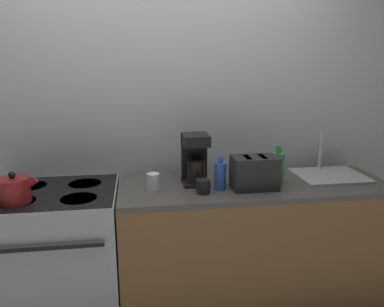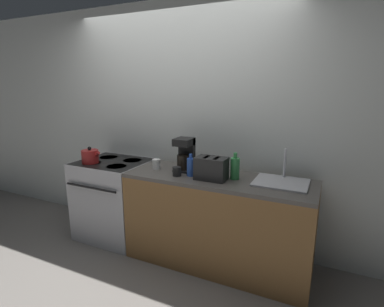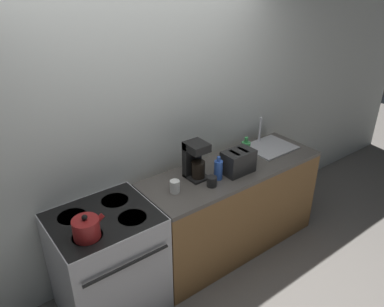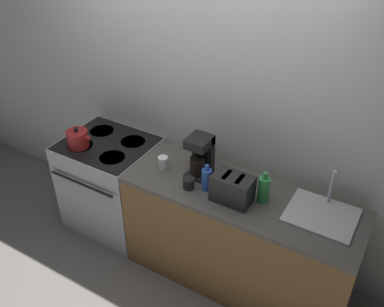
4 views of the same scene
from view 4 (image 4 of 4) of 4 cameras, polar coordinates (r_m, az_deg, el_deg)
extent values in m
plane|color=slate|center=(3.78, -5.29, -15.34)|extent=(12.00, 12.00, 0.00)
cube|color=silver|center=(3.43, 0.48, 7.06)|extent=(8.00, 0.05, 2.60)
cube|color=#B7B7BC|center=(3.96, -10.58, -4.10)|extent=(0.77, 0.66, 0.90)
cube|color=black|center=(3.71, -11.28, 1.21)|extent=(0.75, 0.65, 0.02)
cylinder|color=black|center=(3.73, -14.67, 0.98)|extent=(0.21, 0.21, 0.01)
cylinder|color=black|center=(3.52, -10.60, -0.58)|extent=(0.21, 0.21, 0.01)
cylinder|color=black|center=(3.89, -11.92, 2.92)|extent=(0.21, 0.21, 0.01)
cylinder|color=black|center=(3.69, -7.88, 1.54)|extent=(0.21, 0.21, 0.01)
cylinder|color=black|center=(3.61, -14.56, -3.95)|extent=(0.65, 0.02, 0.02)
cube|color=brown|center=(3.42, 6.13, -11.45)|extent=(1.77, 0.60, 0.86)
cube|color=#514C47|center=(3.12, 6.63, -5.70)|extent=(1.77, 0.60, 0.04)
cylinder|color=maroon|center=(3.68, -15.01, 1.91)|extent=(0.18, 0.18, 0.14)
sphere|color=black|center=(3.64, -15.22, 3.12)|extent=(0.04, 0.04, 0.04)
cylinder|color=maroon|center=(3.61, -14.09, 1.93)|extent=(0.10, 0.04, 0.09)
cube|color=black|center=(2.99, 5.42, -4.66)|extent=(0.28, 0.18, 0.21)
cube|color=black|center=(2.94, 4.66, -2.86)|extent=(0.03, 0.12, 0.01)
cube|color=black|center=(2.91, 6.40, -3.45)|extent=(0.03, 0.12, 0.01)
cube|color=black|center=(3.27, 0.93, -2.62)|extent=(0.17, 0.19, 0.02)
cube|color=black|center=(3.23, 1.54, 0.17)|extent=(0.17, 0.06, 0.33)
cube|color=black|center=(3.11, 0.98, 1.56)|extent=(0.17, 0.19, 0.07)
cylinder|color=black|center=(3.20, 0.74, -1.66)|extent=(0.12, 0.12, 0.14)
cube|color=#B7B7BC|center=(3.04, 16.87, -7.85)|extent=(0.46, 0.38, 0.01)
cylinder|color=silver|center=(3.07, 18.07, -4.33)|extent=(0.02, 0.02, 0.28)
cylinder|color=#338C47|center=(3.01, 9.53, -4.78)|extent=(0.08, 0.08, 0.20)
cylinder|color=#338C47|center=(2.94, 9.76, -2.92)|extent=(0.03, 0.03, 0.05)
cylinder|color=#2D56B7|center=(3.08, 1.97, -3.50)|extent=(0.07, 0.07, 0.17)
cylinder|color=#2D56B7|center=(3.02, 2.01, -1.91)|extent=(0.03, 0.03, 0.04)
cylinder|color=black|center=(3.12, -0.45, -3.97)|extent=(0.08, 0.08, 0.09)
cylinder|color=white|center=(3.31, -3.87, -1.23)|extent=(0.08, 0.08, 0.10)
camera|label=1|loc=(2.03, -46.60, -14.84)|focal=35.00mm
camera|label=2|loc=(1.16, -17.02, -67.99)|focal=28.00mm
camera|label=3|loc=(3.02, -59.13, 12.08)|focal=35.00mm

